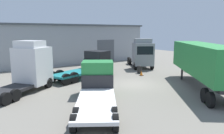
{
  "coord_description": "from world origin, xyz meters",
  "views": [
    {
      "loc": [
        -13.14,
        -15.53,
        5.02
      ],
      "look_at": [
        -1.6,
        1.52,
        1.6
      ],
      "focal_mm": 35.0,
      "sensor_mm": 36.0,
      "label": 1
    }
  ],
  "objects_px": {
    "tractor_unit_white": "(30,67)",
    "oil_drum": "(140,70)",
    "gravel_pile": "(197,67)",
    "flatbed_truck_black": "(91,64)",
    "container_trailer_green": "(203,60)",
    "flatbed_truck_green": "(97,82)",
    "traffic_cone": "(141,73)",
    "tractor_unit_grey": "(142,54)"
  },
  "relations": [
    {
      "from": "tractor_unit_white",
      "to": "flatbed_truck_green",
      "type": "height_order",
      "value": "tractor_unit_white"
    },
    {
      "from": "flatbed_truck_black",
      "to": "traffic_cone",
      "type": "bearing_deg",
      "value": -52.18
    },
    {
      "from": "traffic_cone",
      "to": "oil_drum",
      "type": "bearing_deg",
      "value": 56.49
    },
    {
      "from": "container_trailer_green",
      "to": "tractor_unit_grey",
      "type": "height_order",
      "value": "tractor_unit_grey"
    },
    {
      "from": "gravel_pile",
      "to": "tractor_unit_white",
      "type": "bearing_deg",
      "value": 170.87
    },
    {
      "from": "flatbed_truck_green",
      "to": "tractor_unit_grey",
      "type": "bearing_deg",
      "value": -23.06
    },
    {
      "from": "tractor_unit_grey",
      "to": "flatbed_truck_green",
      "type": "height_order",
      "value": "tractor_unit_grey"
    },
    {
      "from": "container_trailer_green",
      "to": "flatbed_truck_green",
      "type": "bearing_deg",
      "value": 111.4
    },
    {
      "from": "gravel_pile",
      "to": "flatbed_truck_black",
      "type": "bearing_deg",
      "value": 156.45
    },
    {
      "from": "container_trailer_green",
      "to": "oil_drum",
      "type": "bearing_deg",
      "value": 36.16
    },
    {
      "from": "container_trailer_green",
      "to": "oil_drum",
      "type": "distance_m",
      "value": 8.65
    },
    {
      "from": "flatbed_truck_black",
      "to": "traffic_cone",
      "type": "relative_size",
      "value": 14.0
    },
    {
      "from": "tractor_unit_grey",
      "to": "flatbed_truck_black",
      "type": "distance_m",
      "value": 8.16
    },
    {
      "from": "gravel_pile",
      "to": "oil_drum",
      "type": "height_order",
      "value": "gravel_pile"
    },
    {
      "from": "gravel_pile",
      "to": "traffic_cone",
      "type": "xyz_separation_m",
      "value": [
        -7.24,
        2.15,
        -0.41
      ]
    },
    {
      "from": "tractor_unit_white",
      "to": "flatbed_truck_black",
      "type": "relative_size",
      "value": 0.82
    },
    {
      "from": "traffic_cone",
      "to": "tractor_unit_white",
      "type": "bearing_deg",
      "value": 175.56
    },
    {
      "from": "flatbed_truck_black",
      "to": "flatbed_truck_green",
      "type": "bearing_deg",
      "value": -134.89
    },
    {
      "from": "tractor_unit_white",
      "to": "tractor_unit_grey",
      "type": "relative_size",
      "value": 0.93
    },
    {
      "from": "tractor_unit_grey",
      "to": "flatbed_truck_green",
      "type": "xyz_separation_m",
      "value": [
        -11.81,
        -8.28,
        -0.63
      ]
    },
    {
      "from": "tractor_unit_white",
      "to": "oil_drum",
      "type": "distance_m",
      "value": 12.78
    },
    {
      "from": "tractor_unit_white",
      "to": "tractor_unit_grey",
      "type": "distance_m",
      "value": 15.5
    },
    {
      "from": "flatbed_truck_green",
      "to": "traffic_cone",
      "type": "relative_size",
      "value": 14.96
    },
    {
      "from": "oil_drum",
      "to": "flatbed_truck_black",
      "type": "bearing_deg",
      "value": 161.13
    },
    {
      "from": "flatbed_truck_green",
      "to": "oil_drum",
      "type": "distance_m",
      "value": 10.94
    },
    {
      "from": "tractor_unit_grey",
      "to": "container_trailer_green",
      "type": "bearing_deg",
      "value": 14.67
    },
    {
      "from": "oil_drum",
      "to": "gravel_pile",
      "type": "bearing_deg",
      "value": -27.32
    },
    {
      "from": "tractor_unit_white",
      "to": "gravel_pile",
      "type": "bearing_deg",
      "value": -46.71
    },
    {
      "from": "flatbed_truck_green",
      "to": "flatbed_truck_black",
      "type": "distance_m",
      "value": 8.53
    },
    {
      "from": "flatbed_truck_black",
      "to": "oil_drum",
      "type": "xyz_separation_m",
      "value": [
        5.55,
        -1.9,
        -0.89
      ]
    },
    {
      "from": "tractor_unit_grey",
      "to": "tractor_unit_white",
      "type": "bearing_deg",
      "value": -50.93
    },
    {
      "from": "tractor_unit_grey",
      "to": "flatbed_truck_black",
      "type": "height_order",
      "value": "tractor_unit_grey"
    },
    {
      "from": "container_trailer_green",
      "to": "tractor_unit_grey",
      "type": "bearing_deg",
      "value": 23.18
    },
    {
      "from": "container_trailer_green",
      "to": "flatbed_truck_green",
      "type": "xyz_separation_m",
      "value": [
        -9.05,
        2.6,
        -1.24
      ]
    },
    {
      "from": "container_trailer_green",
      "to": "gravel_pile",
      "type": "bearing_deg",
      "value": -15.28
    },
    {
      "from": "gravel_pile",
      "to": "traffic_cone",
      "type": "relative_size",
      "value": 6.03
    },
    {
      "from": "flatbed_truck_black",
      "to": "oil_drum",
      "type": "relative_size",
      "value": 8.75
    },
    {
      "from": "flatbed_truck_black",
      "to": "gravel_pile",
      "type": "height_order",
      "value": "flatbed_truck_black"
    },
    {
      "from": "tractor_unit_white",
      "to": "traffic_cone",
      "type": "bearing_deg",
      "value": -42.02
    },
    {
      "from": "tractor_unit_white",
      "to": "flatbed_truck_black",
      "type": "height_order",
      "value": "tractor_unit_white"
    },
    {
      "from": "traffic_cone",
      "to": "tractor_unit_grey",
      "type": "bearing_deg",
      "value": 47.5
    },
    {
      "from": "container_trailer_green",
      "to": "flatbed_truck_black",
      "type": "distance_m",
      "value": 11.67
    }
  ]
}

